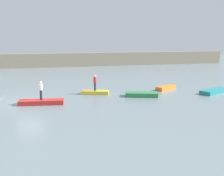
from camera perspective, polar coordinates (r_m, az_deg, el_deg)
ground_plane at (r=26.44m, az=-16.43°, el=-2.93°), size 120.00×120.00×0.00m
embankment_wall at (r=55.77m, az=-15.33°, el=5.45°), size 80.00×1.20×2.70m
rowboat_red at (r=25.60m, az=-14.27°, el=-2.80°), size 4.04×1.65×0.41m
rowboat_yellow at (r=29.22m, az=-3.48°, el=-0.89°), size 3.00×1.73×0.36m
rowboat_green at (r=28.16m, az=6.07°, el=-1.31°), size 3.49×2.26×0.42m
rowboat_orange at (r=32.15m, az=10.97°, el=0.04°), size 2.75×2.09×0.42m
rowboat_teal at (r=31.80m, az=20.36°, el=-0.56°), size 4.16×2.89×0.40m
person_red_shirt at (r=29.02m, az=-3.50°, el=1.24°), size 0.32×0.32×1.65m
person_white_shirt at (r=25.37m, az=-14.38°, el=-0.29°), size 0.32×0.32×1.67m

